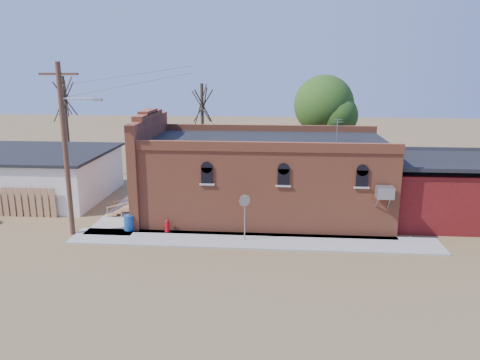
# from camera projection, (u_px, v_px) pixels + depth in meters

# --- Properties ---
(ground) EXTENTS (120.00, 120.00, 0.00)m
(ground) POSITION_uv_depth(u_px,v_px,m) (222.00, 247.00, 23.28)
(ground) COLOR olive
(ground) RESTS_ON ground
(sidewalk_south) EXTENTS (19.00, 2.20, 0.08)m
(sidewalk_south) POSITION_uv_depth(u_px,v_px,m) (253.00, 241.00, 24.02)
(sidewalk_south) COLOR #9E9991
(sidewalk_south) RESTS_ON ground
(sidewalk_west) EXTENTS (2.60, 10.00, 0.08)m
(sidewalk_west) POSITION_uv_depth(u_px,v_px,m) (134.00, 208.00, 29.58)
(sidewalk_west) COLOR #9E9991
(sidewalk_west) RESTS_ON ground
(brick_bar) EXTENTS (16.40, 7.97, 6.30)m
(brick_bar) POSITION_uv_depth(u_px,v_px,m) (260.00, 177.00, 27.90)
(brick_bar) COLOR #B45937
(brick_bar) RESTS_ON ground
(red_shed) EXTENTS (5.40, 6.40, 4.30)m
(red_shed) POSITION_uv_depth(u_px,v_px,m) (429.00, 181.00, 27.13)
(red_shed) COLOR #5B150F
(red_shed) RESTS_ON ground
(wood_fence) EXTENTS (5.20, 0.10, 1.80)m
(wood_fence) POSITION_uv_depth(u_px,v_px,m) (16.00, 202.00, 27.76)
(wood_fence) COLOR #A07048
(wood_fence) RESTS_ON ground
(utility_pole) EXTENTS (3.12, 0.26, 9.00)m
(utility_pole) POSITION_uv_depth(u_px,v_px,m) (66.00, 146.00, 23.94)
(utility_pole) COLOR #4A301D
(utility_pole) RESTS_ON ground
(tree_bare_near) EXTENTS (2.80, 2.80, 7.65)m
(tree_bare_near) POSITION_uv_depth(u_px,v_px,m) (202.00, 104.00, 34.66)
(tree_bare_near) COLOR #453B27
(tree_bare_near) RESTS_ON ground
(tree_bare_far) EXTENTS (2.80, 2.80, 8.16)m
(tree_bare_far) POSITION_uv_depth(u_px,v_px,m) (64.00, 97.00, 36.41)
(tree_bare_far) COLOR #453B27
(tree_bare_far) RESTS_ON ground
(tree_leafy) EXTENTS (4.40, 4.40, 8.15)m
(tree_leafy) POSITION_uv_depth(u_px,v_px,m) (324.00, 105.00, 34.43)
(tree_leafy) COLOR #453B27
(tree_leafy) RESTS_ON ground
(fire_hydrant) EXTENTS (0.38, 0.35, 0.68)m
(fire_hydrant) POSITION_uv_depth(u_px,v_px,m) (167.00, 226.00, 25.15)
(fire_hydrant) COLOR #B20A11
(fire_hydrant) RESTS_ON sidewalk_south
(stop_sign) EXTENTS (0.56, 0.44, 2.43)m
(stop_sign) POSITION_uv_depth(u_px,v_px,m) (245.00, 205.00, 23.66)
(stop_sign) COLOR #939499
(stop_sign) RESTS_ON sidewalk_south
(trash_barrel) EXTENTS (0.69, 0.69, 0.85)m
(trash_barrel) POSITION_uv_depth(u_px,v_px,m) (129.00, 222.00, 25.40)
(trash_barrel) COLOR #1B4A8B
(trash_barrel) RESTS_ON sidewalk_west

